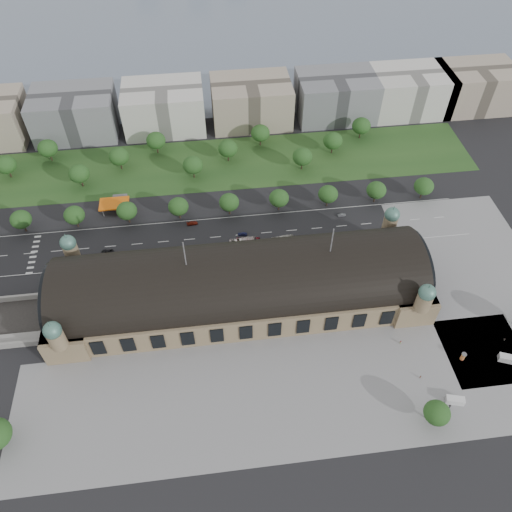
{
  "coord_description": "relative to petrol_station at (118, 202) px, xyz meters",
  "views": [
    {
      "loc": [
        -9.15,
        -124.92,
        165.82
      ],
      "look_at": [
        7.73,
        11.37,
        14.0
      ],
      "focal_mm": 35.0,
      "sensor_mm": 36.0,
      "label": 1
    }
  ],
  "objects": [
    {
      "name": "tree_belt_1",
      "position": [
        -57.09,
        29.72,
        5.1
      ],
      "size": [
        10.4,
        10.4,
        12.48
      ],
      "color": "#2D2116",
      "rests_on": "ground"
    },
    {
      "name": "parked_car_5",
      "position": [
        5.83,
        -41.11,
        -2.17
      ],
      "size": [
        6.11,
        5.36,
        1.57
      ],
      "primitive_type": "imported",
      "rotation": [
        0.0,
        0.0,
        -0.96
      ],
      "color": "gray",
      "rests_on": "ground"
    },
    {
      "name": "tree_belt_11",
      "position": [
        132.91,
        41.72,
        5.1
      ],
      "size": [
        10.4,
        10.4,
        12.48
      ],
      "color": "#2D2116",
      "rests_on": "ground"
    },
    {
      "name": "tree_row_7",
      "position": [
        101.91,
        -12.28,
        4.48
      ],
      "size": [
        9.6,
        9.6,
        11.52
      ],
      "color": "#2D2116",
      "rests_on": "ground"
    },
    {
      "name": "tree_belt_2",
      "position": [
        -38.09,
        41.72,
        5.1
      ],
      "size": [
        10.4,
        10.4,
        12.48
      ],
      "color": "#2D2116",
      "rests_on": "ground"
    },
    {
      "name": "office_6",
      "position": [
        168.91,
        67.72,
        9.05
      ],
      "size": [
        45.0,
        32.0,
        24.0
      ],
      "primitive_type": "cube",
      "color": "silver",
      "rests_on": "ground"
    },
    {
      "name": "parked_car_4",
      "position": [
        -0.58,
        -40.28,
        -2.25
      ],
      "size": [
        4.41,
        3.49,
        1.4
      ],
      "primitive_type": "imported",
      "rotation": [
        0.0,
        0.0,
        -1.02
      ],
      "color": "silver",
      "rests_on": "ground"
    },
    {
      "name": "traffic_car_4",
      "position": [
        58.55,
        -27.43,
        -2.22
      ],
      "size": [
        4.44,
        2.21,
        1.45
      ],
      "primitive_type": "imported",
      "rotation": [
        0.0,
        0.0,
        -1.69
      ],
      "color": "#1A1E4B",
      "rests_on": "ground"
    },
    {
      "name": "tree_row_5",
      "position": [
        53.91,
        -12.28,
        4.48
      ],
      "size": [
        9.6,
        9.6,
        11.52
      ],
      "color": "#2D2116",
      "rests_on": "ground"
    },
    {
      "name": "tree_belt_3",
      "position": [
        -19.09,
        17.72,
        5.1
      ],
      "size": [
        10.4,
        10.4,
        12.48
      ],
      "color": "#2D2116",
      "rests_on": "ground"
    },
    {
      "name": "traffic_car_2",
      "position": [
        -3.07,
        -31.16,
        -2.2
      ],
      "size": [
        5.64,
        3.04,
        1.5
      ],
      "primitive_type": "imported",
      "rotation": [
        0.0,
        0.0,
        -1.68
      ],
      "color": "black",
      "rests_on": "ground"
    },
    {
      "name": "office_3",
      "position": [
        23.91,
        67.72,
        9.05
      ],
      "size": [
        45.0,
        32.0,
        24.0
      ],
      "primitive_type": "cube",
      "color": "silver",
      "rests_on": "ground"
    },
    {
      "name": "grass_belt",
      "position": [
        38.91,
        27.72,
        -2.95
      ],
      "size": [
        300.0,
        45.0,
        0.1
      ],
      "primitive_type": "cube",
      "color": "#22481D",
      "rests_on": "ground"
    },
    {
      "name": "tree_row_9",
      "position": [
        149.91,
        -12.28,
        4.48
      ],
      "size": [
        9.6,
        9.6,
        11.52
      ],
      "color": "#2D2116",
      "rests_on": "ground"
    },
    {
      "name": "parked_car_6",
      "position": [
        35.91,
        -42.69,
        -2.23
      ],
      "size": [
        5.2,
        4.5,
        1.44
      ],
      "primitive_type": "imported",
      "rotation": [
        0.0,
        0.0,
        -0.96
      ],
      "color": "black",
      "rests_on": "ground"
    },
    {
      "name": "lake",
      "position": [
        53.91,
        232.72,
        -2.95
      ],
      "size": [
        700.0,
        320.0,
        0.08
      ],
      "primitive_type": "cube",
      "color": "slate",
      "rests_on": "ground"
    },
    {
      "name": "ground",
      "position": [
        53.91,
        -65.28,
        -2.95
      ],
      "size": [
        900.0,
        900.0,
        0.0
      ],
      "primitive_type": "plane",
      "color": "black",
      "rests_on": "ground"
    },
    {
      "name": "tree_plaza_s",
      "position": [
        113.91,
        -125.28,
        3.86
      ],
      "size": [
        9.0,
        9.0,
        10.64
      ],
      "color": "#2D2116",
      "rests_on": "ground"
    },
    {
      "name": "tree_belt_10",
      "position": [
        113.91,
        29.72,
        5.1
      ],
      "size": [
        10.4,
        10.4,
        12.48
      ],
      "color": "#2D2116",
      "rests_on": "ground"
    },
    {
      "name": "tree_belt_4",
      "position": [
        -0.09,
        29.72,
        5.1
      ],
      "size": [
        10.4,
        10.4,
        12.48
      ],
      "color": "#2D2116",
      "rests_on": "ground"
    },
    {
      "name": "tree_row_1",
      "position": [
        -42.09,
        -12.28,
        4.48
      ],
      "size": [
        9.6,
        9.6,
        11.52
      ],
      "color": "#2D2116",
      "rests_on": "ground"
    },
    {
      "name": "plaza_east",
      "position": [
        156.91,
        -65.28,
        -2.95
      ],
      "size": [
        56.0,
        100.0,
        0.12
      ],
      "primitive_type": "cube",
      "color": "gray",
      "rests_on": "ground"
    },
    {
      "name": "plaza_south",
      "position": [
        63.91,
        -109.28,
        -2.95
      ],
      "size": [
        190.0,
        48.0,
        0.12
      ],
      "primitive_type": "cube",
      "color": "gray",
      "rests_on": "ground"
    },
    {
      "name": "tree_row_6",
      "position": [
        77.91,
        -12.28,
        4.48
      ],
      "size": [
        9.6,
        9.6,
        11.52
      ],
      "color": "#2D2116",
      "rests_on": "ground"
    },
    {
      "name": "pedestrian_1",
      "position": [
        115.57,
        -108.78,
        -2.12
      ],
      "size": [
        0.72,
        0.67,
        1.66
      ],
      "primitive_type": "imported",
      "rotation": [
        0.0,
        0.0,
        0.59
      ],
      "color": "gray",
      "rests_on": "ground"
    },
    {
      "name": "traffic_car_5",
      "position": [
        107.58,
        -20.55,
        -2.3
      ],
      "size": [
        3.97,
        1.51,
        1.29
      ],
      "primitive_type": "imported",
      "rotation": [
        0.0,
        0.0,
        1.61
      ],
      "color": "#595B61",
      "rests_on": "ground"
    },
    {
      "name": "pedestrian_2",
      "position": [
        153.54,
        -97.18,
        -2.14
      ],
      "size": [
        0.8,
        0.9,
        1.61
      ],
      "primitive_type": "imported",
      "rotation": [
        0.0,
        0.0,
        2.14
      ],
      "color": "gray",
      "rests_on": "ground"
    },
    {
      "name": "parked_car_2",
      "position": [
        -18.71,
        -40.28,
        -2.27
      ],
      "size": [
        4.86,
        4.33,
        1.35
      ],
      "primitive_type": "imported",
      "rotation": [
        0.0,
        0.0,
        -0.92
      ],
      "color": "#182345",
      "rests_on": "ground"
    },
    {
      "name": "pedestrian_0",
      "position": [
        112.99,
        -93.56,
        -2.09
      ],
      "size": [
        0.86,
        0.52,
        1.72
      ],
      "primitive_type": "imported",
      "rotation": [
        0.0,
        0.0,
        0.05
      ],
      "color": "gray",
      "rests_on": "ground"
    },
    {
      "name": "tree_belt_9",
      "position": [
        94.91,
        17.72,
        5.1
      ],
      "size": [
        10.4,
        10.4,
        12.48
      ],
      "color": "#2D2116",
      "rests_on": "ground"
    },
    {
      "name": "parked_car_3",
      "position": [
        13.11,
        -41.65,
        -2.24
      ],
      "size": [
        4.49,
        3.01,
        1.42
      ],
      "primitive_type": "imported",
      "rotation": [
        0.0,
        0.0,
        -1.22
      ],
      "color": "slate",
      "rests_on": "ground"
    },
    {
      "name": "van_east",
      "position": [
        150.09,
        -105.71,
        -1.58
      ],
      "size": [
        7.14,
        4.96,
        2.87
      ],
      "rotation": [
        0.0,
        0.0,
        -0.39
      ],
      "color": "silver",
      "rests_on": "ground"
    },
    {
      "name": "bus_east",
      "position": [
        76.5,
        -33.93,
        -1.47
      ],
      "size": [
        10.81,
        3.5,
        2.96
      ],
      "primitive_type": "imported",
      "rotation": [
        0.0,
        0.0,
        1.67
      ],
      "color": "beige",
      "rests_on": "ground"
    },
    {
      "name": "parked_car_1",
      "position": [
        4.06,
        -43.84,
        -2.24
      ],
      "size": [
        5.54,
        4.88,
        1.42
      ],
      "primitive_type": "imported",
      "rotation": [
        0.0,
        0.0,
        -0.96
      ],
      "color": "maroon",
      "rests_on": "ground"
    },
    {
      "name": "petrol_station",
      "position": [
        0.0,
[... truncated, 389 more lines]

